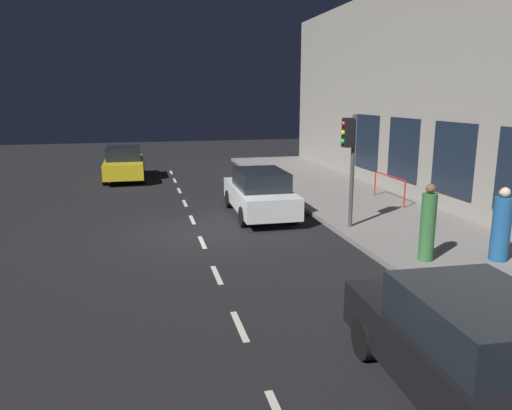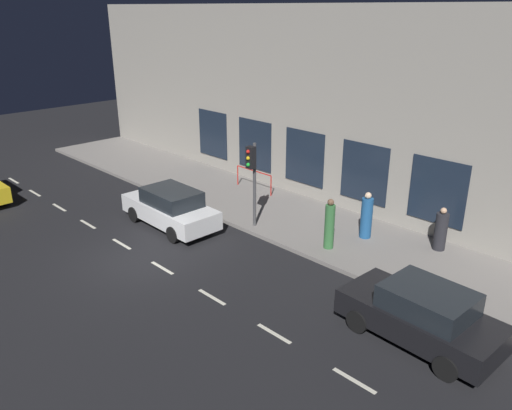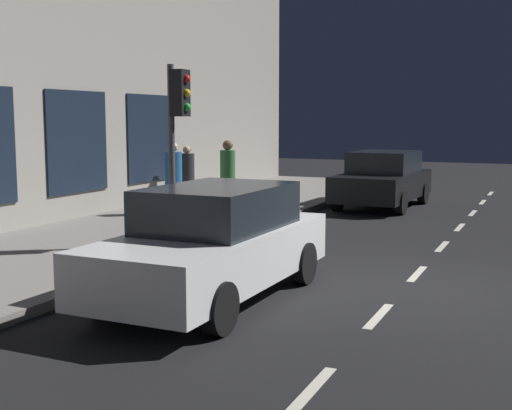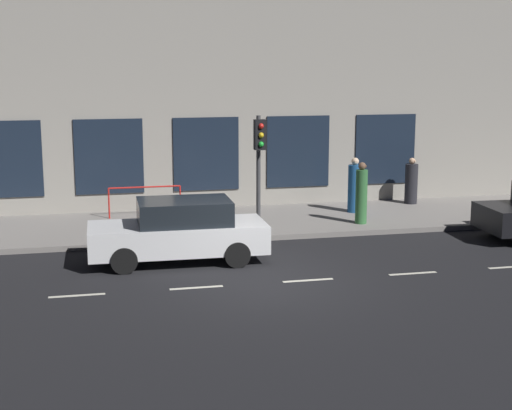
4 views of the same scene
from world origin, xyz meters
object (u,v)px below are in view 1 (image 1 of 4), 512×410
pedestrian_0 (428,225)px  pedestrian_1 (501,227)px  parked_car_2 (471,349)px  parked_car_1 (124,163)px  traffic_light (349,148)px  parked_car_0 (260,193)px

pedestrian_0 → pedestrian_1: bearing=-166.1°
pedestrian_1 → parked_car_2: bearing=147.2°
parked_car_1 → traffic_light: bearing=121.3°
pedestrian_0 → pedestrian_1: 1.75m
traffic_light → pedestrian_0: bearing=-79.6°
parked_car_1 → parked_car_2: bearing=104.2°
parked_car_1 → pedestrian_0: pedestrian_0 is taller
parked_car_2 → pedestrian_0: 5.51m
traffic_light → parked_car_2: bearing=-102.8°
parked_car_0 → pedestrian_1: bearing=-54.0°
traffic_light → parked_car_2: (-1.87, -8.21, -1.74)m
pedestrian_0 → parked_car_0: bearing=-38.0°
parked_car_1 → parked_car_2: same height
parked_car_0 → parked_car_2: bearing=-88.0°
traffic_light → parked_car_1: bearing=121.2°
pedestrian_1 → pedestrian_0: bearing=86.5°
parked_car_0 → pedestrian_1: pedestrian_1 is taller
parked_car_0 → pedestrian_0: (2.66, -5.83, 0.23)m
parked_car_2 → pedestrian_1: 6.15m
pedestrian_0 → parked_car_2: bearing=90.7°
parked_car_2 → parked_car_1: bearing=106.7°
parked_car_1 → pedestrian_1: size_ratio=2.40×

